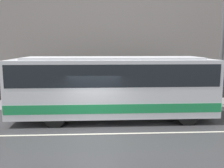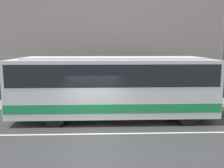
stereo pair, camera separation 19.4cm
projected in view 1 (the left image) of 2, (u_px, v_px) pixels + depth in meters
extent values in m
plane|color=#38383A|center=(94.00, 134.00, 11.06)|extent=(60.00, 60.00, 0.00)
cube|color=gray|center=(95.00, 104.00, 16.37)|extent=(60.00, 2.76, 0.17)
cube|color=gray|center=(95.00, 35.00, 17.20)|extent=(60.00, 0.30, 9.32)
cube|color=#2D2B28|center=(96.00, 85.00, 17.55)|extent=(60.00, 0.06, 2.33)
cube|color=beige|center=(94.00, 134.00, 11.06)|extent=(54.00, 0.14, 0.01)
cube|color=silver|center=(113.00, 87.00, 13.00)|extent=(10.51, 2.53, 2.85)
cube|color=#1E8C4C|center=(113.00, 103.00, 13.13)|extent=(10.45, 2.55, 0.45)
cube|color=black|center=(113.00, 73.00, 12.90)|extent=(10.19, 2.55, 1.08)
cube|color=orange|center=(212.00, 63.00, 13.09)|extent=(0.12, 1.90, 0.28)
cube|color=silver|center=(113.00, 58.00, 12.78)|extent=(8.93, 2.15, 0.12)
cylinder|color=black|center=(188.00, 114.00, 12.29)|extent=(1.08, 0.28, 1.08)
cylinder|color=black|center=(174.00, 104.00, 14.47)|extent=(1.08, 0.28, 1.08)
cylinder|color=black|center=(55.00, 116.00, 11.94)|extent=(1.08, 0.28, 1.08)
cylinder|color=black|center=(61.00, 106.00, 14.13)|extent=(1.08, 0.28, 1.08)
cylinder|color=#4C4C4F|center=(222.00, 52.00, 15.36)|extent=(0.23, 0.23, 6.69)
cylinder|color=maroon|center=(120.00, 92.00, 16.51)|extent=(0.36, 0.36, 1.36)
sphere|color=tan|center=(120.00, 80.00, 16.39)|extent=(0.25, 0.25, 0.25)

